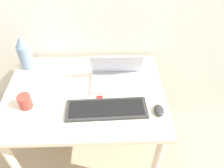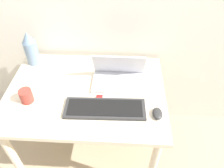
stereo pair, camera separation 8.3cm
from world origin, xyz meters
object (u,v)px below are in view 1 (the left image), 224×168
object	(u,v)px
keyboard	(107,109)
mp3_player	(100,99)
vase	(25,53)
mouse	(159,110)
laptop	(117,76)
mug	(25,101)

from	to	relation	value
keyboard	mp3_player	size ratio (longest dim) A/B	9.71
vase	mouse	bearing A→B (deg)	-27.53
laptop	keyboard	distance (m)	0.26
laptop	mouse	world-z (taller)	laptop
mp3_player	mug	xyz separation A→B (m)	(-0.43, -0.04, 0.04)
keyboard	mug	world-z (taller)	mug
laptop	vase	bearing A→B (deg)	164.64
mug	mp3_player	bearing A→B (deg)	5.74
mouse	mug	bearing A→B (deg)	175.04
laptop	vase	size ratio (longest dim) A/B	1.34
mouse	laptop	bearing A→B (deg)	130.18
mug	vase	bearing A→B (deg)	101.87
vase	laptop	bearing A→B (deg)	-15.36
mouse	keyboard	bearing A→B (deg)	175.41
laptop	mug	bearing A→B (deg)	-159.16
laptop	mouse	distance (m)	0.36
laptop	keyboard	bearing A→B (deg)	-105.54
keyboard	vase	distance (m)	0.70
laptop	vase	world-z (taller)	vase
vase	mp3_player	world-z (taller)	vase
laptop	keyboard	size ratio (longest dim) A/B	0.70
mouse	vase	bearing A→B (deg)	152.47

